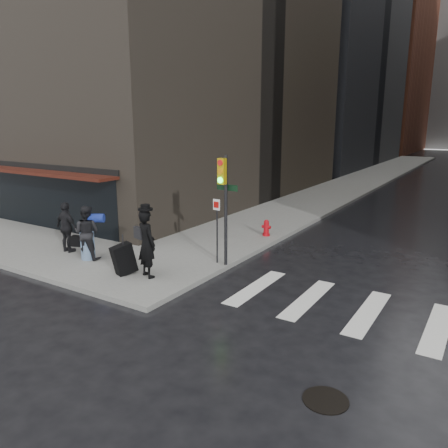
{
  "coord_description": "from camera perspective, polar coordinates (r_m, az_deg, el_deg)",
  "views": [
    {
      "loc": [
        9.05,
        -9.56,
        4.73
      ],
      "look_at": [
        1.38,
        2.62,
        1.3
      ],
      "focal_mm": 35.0,
      "sensor_mm": 36.0,
      "label": 1
    }
  ],
  "objects": [
    {
      "name": "ground",
      "position": [
        13.98,
        -10.64,
        -6.6
      ],
      "size": [
        140.0,
        140.0,
        0.0
      ],
      "primitive_type": "plane",
      "color": "black",
      "rests_on": "ground"
    },
    {
      "name": "traffic_light",
      "position": [
        13.65,
        -0.07,
        3.74
      ],
      "size": [
        0.88,
        0.45,
        3.54
      ],
      "rotation": [
        0.0,
        0.0,
        -0.09
      ],
      "color": "black",
      "rests_on": "ground"
    },
    {
      "name": "man_overcoat",
      "position": [
        13.2,
        -10.66,
        -2.81
      ],
      "size": [
        1.46,
        1.03,
        2.24
      ],
      "rotation": [
        0.0,
        0.0,
        2.8
      ],
      "color": "black",
      "rests_on": "ground"
    },
    {
      "name": "fire_hydrant",
      "position": [
        17.77,
        5.54,
        -0.59
      ],
      "size": [
        0.37,
        0.29,
        0.67
      ],
      "rotation": [
        0.0,
        0.0,
        0.02
      ],
      "color": "#B40B13",
      "rests_on": "ground"
    },
    {
      "name": "bldg_left_mid",
      "position": [
        53.84,
        7.98,
        26.46
      ],
      "size": [
        22.0,
        24.0,
        34.0
      ],
      "primitive_type": "cube",
      "color": "gray",
      "rests_on": "ground"
    },
    {
      "name": "sidewalk_left",
      "position": [
        37.94,
        18.25,
        5.69
      ],
      "size": [
        4.0,
        50.0,
        0.15
      ],
      "primitive_type": "cube",
      "color": "slate",
      "rests_on": "ground"
    },
    {
      "name": "man_greycoat",
      "position": [
        16.35,
        -19.85,
        -0.41
      ],
      "size": [
        1.08,
        0.5,
        1.8
      ],
      "rotation": [
        0.0,
        0.0,
        3.08
      ],
      "color": "black",
      "rests_on": "ground"
    },
    {
      "name": "crosswalk",
      "position": [
        11.67,
        22.18,
        -11.53
      ],
      "size": [
        8.5,
        3.0,
        0.01
      ],
      "color": "silver",
      "rests_on": "ground"
    },
    {
      "name": "storefront",
      "position": [
        19.93,
        -22.09,
        4.05
      ],
      "size": [
        8.4,
        1.11,
        2.83
      ],
      "color": "black",
      "rests_on": "ground"
    },
    {
      "name": "bldg_left_far",
      "position": [
        75.33,
        15.89,
        19.23
      ],
      "size": [
        22.0,
        20.0,
        26.0
      ],
      "primitive_type": "cube",
      "color": "#5A2C1E",
      "rests_on": "ground"
    },
    {
      "name": "man_jeans",
      "position": [
        15.3,
        -17.5,
        -1.07
      ],
      "size": [
        1.33,
        0.96,
        1.83
      ],
      "rotation": [
        0.0,
        0.0,
        3.48
      ],
      "color": "black",
      "rests_on": "ground"
    }
  ]
}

